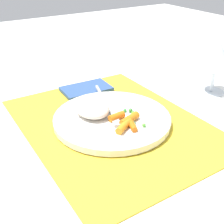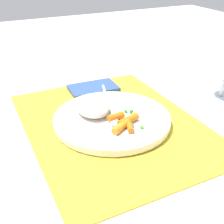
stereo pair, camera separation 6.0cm
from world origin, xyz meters
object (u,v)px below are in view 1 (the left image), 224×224
(fork, at_px, (108,108))
(wine_glass, at_px, (216,56))
(plate, at_px, (112,119))
(rice_mound, at_px, (92,108))
(napkin, at_px, (86,89))
(carrot_portion, at_px, (125,121))

(fork, height_order, wine_glass, wine_glass)
(plate, xyz_separation_m, wine_glass, (-0.00, 0.32, 0.09))
(rice_mound, distance_m, napkin, 0.16)
(carrot_portion, distance_m, fork, 0.08)
(fork, height_order, napkin, fork)
(wine_glass, distance_m, napkin, 0.35)
(carrot_portion, height_order, wine_glass, wine_glass)
(plate, bearing_deg, napkin, 170.47)
(wine_glass, bearing_deg, rice_mound, -94.68)
(napkin, bearing_deg, fork, -7.81)
(rice_mound, relative_size, napkin, 0.71)
(wine_glass, bearing_deg, napkin, -121.41)
(plate, relative_size, carrot_portion, 3.37)
(plate, bearing_deg, wine_glass, 90.40)
(plate, height_order, wine_glass, wine_glass)
(plate, relative_size, rice_mound, 2.81)
(rice_mound, xyz_separation_m, carrot_portion, (0.08, 0.04, -0.01))
(plate, bearing_deg, rice_mound, -133.21)
(wine_glass, bearing_deg, fork, -95.48)
(fork, xyz_separation_m, napkin, (-0.15, 0.02, -0.01))
(rice_mound, height_order, napkin, rice_mound)
(carrot_portion, bearing_deg, wine_glass, 98.52)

